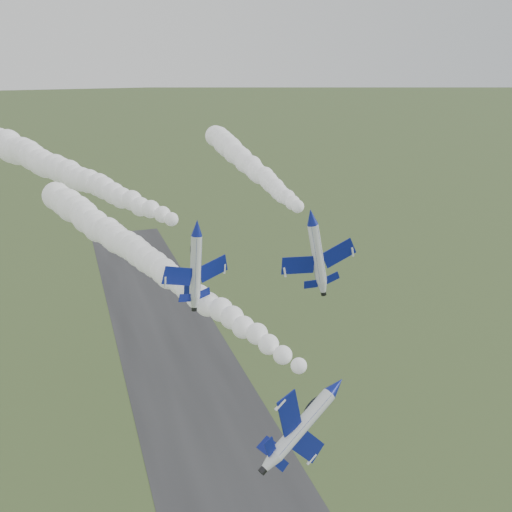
# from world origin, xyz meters

# --- Properties ---
(runway) EXTENTS (24.00, 260.00, 0.04)m
(runway) POSITION_xyz_m (0.00, 30.00, 0.02)
(runway) COLOR #2B2B2D
(runway) RESTS_ON ground
(jet_lead) EXTENTS (6.30, 12.20, 9.21)m
(jet_lead) POSITION_xyz_m (4.71, -0.82, 30.99)
(jet_lead) COLOR silver
(smoke_trail_jet_lead) EXTENTS (34.11, 76.56, 5.89)m
(smoke_trail_jet_lead) POSITION_xyz_m (-8.96, 39.46, 32.92)
(smoke_trail_jet_lead) COLOR white
(jet_pair_left) EXTENTS (9.89, 11.34, 2.98)m
(jet_pair_left) POSITION_xyz_m (-4.57, 19.58, 42.95)
(jet_pair_left) COLOR silver
(smoke_trail_jet_pair_left) EXTENTS (32.14, 63.27, 5.70)m
(smoke_trail_jet_pair_left) POSITION_xyz_m (-20.17, 51.80, 45.30)
(smoke_trail_jet_pair_left) COLOR white
(jet_pair_right) EXTENTS (10.32, 12.58, 3.52)m
(jet_pair_right) POSITION_xyz_m (10.33, 18.83, 43.13)
(jet_pair_right) COLOR silver
(smoke_trail_jet_pair_right) EXTENTS (8.22, 64.13, 4.83)m
(smoke_trail_jet_pair_right) POSITION_xyz_m (13.00, 53.89, 43.79)
(smoke_trail_jet_pair_right) COLOR white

